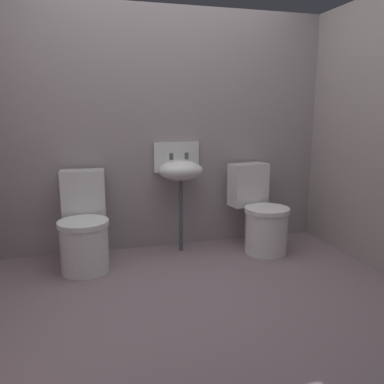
% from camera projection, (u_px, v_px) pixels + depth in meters
% --- Properties ---
extents(ground_plane, '(3.41, 2.76, 0.08)m').
position_uv_depth(ground_plane, '(203.00, 306.00, 2.66)').
color(ground_plane, gray).
extents(wall_back, '(3.41, 0.10, 2.17)m').
position_uv_depth(wall_back, '(165.00, 131.00, 3.59)').
color(wall_back, gray).
rests_on(wall_back, ground).
extents(toilet_left, '(0.41, 0.60, 0.78)m').
position_uv_depth(toilet_left, '(84.00, 230.00, 3.17)').
color(toilet_left, white).
rests_on(toilet_left, ground).
extents(toilet_right, '(0.49, 0.65, 0.78)m').
position_uv_depth(toilet_right, '(261.00, 216.00, 3.58)').
color(toilet_right, white).
rests_on(toilet_right, ground).
extents(sink, '(0.42, 0.35, 0.99)m').
position_uv_depth(sink, '(180.00, 169.00, 3.48)').
color(sink, '#495458').
rests_on(sink, ground).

